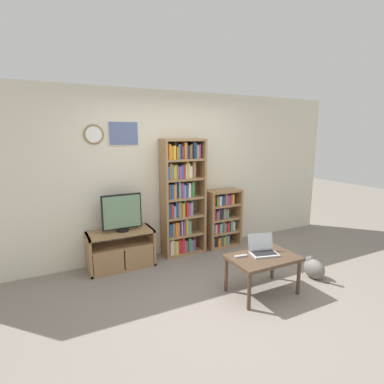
# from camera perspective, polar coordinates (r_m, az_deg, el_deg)

# --- Properties ---
(ground_plane) EXTENTS (18.00, 18.00, 0.00)m
(ground_plane) POSITION_cam_1_polar(r_m,az_deg,el_deg) (3.80, 6.13, -19.87)
(ground_plane) COLOR gray
(wall_back) EXTENTS (6.57, 0.09, 2.60)m
(wall_back) POSITION_cam_1_polar(r_m,az_deg,el_deg) (4.83, -4.75, 3.37)
(wall_back) COLOR beige
(wall_back) RESTS_ON ground_plane
(tv_stand) EXTENTS (0.94, 0.41, 0.55)m
(tv_stand) POSITION_cam_1_polar(r_m,az_deg,el_deg) (4.58, -13.32, -10.59)
(tv_stand) COLOR #9E754C
(tv_stand) RESTS_ON ground_plane
(television) EXTENTS (0.57, 0.18, 0.55)m
(television) POSITION_cam_1_polar(r_m,az_deg,el_deg) (4.43, -13.23, -3.90)
(television) COLOR black
(television) RESTS_ON tv_stand
(bookshelf_tall) EXTENTS (0.70, 0.29, 1.87)m
(bookshelf_tall) POSITION_cam_1_polar(r_m,az_deg,el_deg) (4.79, -2.15, -1.06)
(bookshelf_tall) COLOR #9E754C
(bookshelf_tall) RESTS_ON ground_plane
(bookshelf_short) EXTENTS (0.61, 0.31, 1.00)m
(bookshelf_short) POSITION_cam_1_polar(r_m,az_deg,el_deg) (5.25, 5.54, -5.06)
(bookshelf_short) COLOR #9E754C
(bookshelf_short) RESTS_ON ground_plane
(coffee_table) EXTENTS (0.83, 0.55, 0.48)m
(coffee_table) POSITION_cam_1_polar(r_m,az_deg,el_deg) (3.86, 13.33, -12.61)
(coffee_table) COLOR #4C3828
(coffee_table) RESTS_ON ground_plane
(laptop) EXTENTS (0.38, 0.32, 0.23)m
(laptop) POSITION_cam_1_polar(r_m,az_deg,el_deg) (3.90, 13.33, -10.48)
(laptop) COLOR #B7BABC
(laptop) RESTS_ON coffee_table
(remote_near_laptop) EXTENTS (0.17, 0.07, 0.02)m
(remote_near_laptop) POSITION_cam_1_polar(r_m,az_deg,el_deg) (3.76, 9.29, -11.96)
(remote_near_laptop) COLOR #99999E
(remote_near_laptop) RESTS_ON coffee_table
(cat) EXTENTS (0.26, 0.52, 0.30)m
(cat) POSITION_cam_1_polar(r_m,az_deg,el_deg) (4.55, 22.15, -13.33)
(cat) COLOR slate
(cat) RESTS_ON ground_plane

